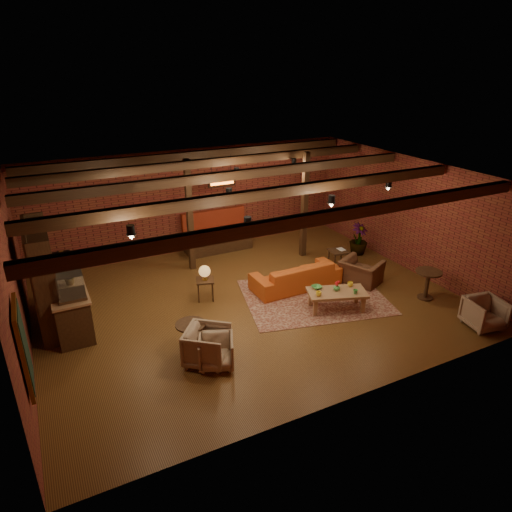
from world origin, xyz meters
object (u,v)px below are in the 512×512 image
side_table_lamp (205,274)px  round_table_right (428,280)px  armchair_a (207,344)px  side_table_book (339,252)px  armchair_far (485,312)px  sofa (296,275)px  coffee_table (336,293)px  round_table_left (191,332)px  armchair_b (216,350)px  armchair_right (361,268)px  plant_tall (362,209)px

side_table_lamp → round_table_right: bearing=-26.2°
armchair_a → side_table_book: size_ratio=1.44×
side_table_lamp → armchair_far: (5.17, -4.08, -0.32)m
armchair_far → round_table_right: bearing=105.3°
sofa → side_table_book: 1.80m
coffee_table → side_table_book: coffee_table is taller
round_table_left → round_table_right: round_table_right is taller
armchair_b → armchair_far: bearing=9.2°
coffee_table → armchair_right: 1.68m
plant_tall → armchair_right: bearing=-126.3°
sofa → armchair_far: size_ratio=3.10×
side_table_book → armchair_right: bearing=-90.9°
round_table_left → plant_tall: size_ratio=0.22×
armchair_right → side_table_book: 1.07m
round_table_right → armchair_far: bearing=-85.2°
side_table_lamp → coffee_table: bearing=-35.6°
side_table_book → round_table_right: (0.92, -2.51, -0.01)m
side_table_lamp → armchair_a: bearing=-109.9°
armchair_b → side_table_book: armchair_b is taller
side_table_book → plant_tall: size_ratio=0.20×
armchair_a → side_table_lamp: bearing=18.5°
sofa → round_table_left: sofa is taller
side_table_book → round_table_right: bearing=-69.9°
armchair_b → side_table_book: bearing=51.2°
armchair_b → round_table_right: round_table_right is taller
armchair_b → round_table_right: 5.84m
side_table_book → round_table_right: round_table_right is taller
round_table_left → round_table_right: (6.10, -0.49, 0.06)m
armchair_b → armchair_far: (5.96, -1.40, 0.04)m
side_table_lamp → side_table_book: side_table_lamp is taller
side_table_lamp → armchair_b: side_table_lamp is taller
sofa → coffee_table: bearing=99.5°
side_table_book → plant_tall: bearing=26.3°
coffee_table → armchair_b: bearing=-167.2°
coffee_table → side_table_book: (1.46, 1.93, 0.09)m
side_table_lamp → plant_tall: size_ratio=0.31×
round_table_right → plant_tall: (0.28, 3.11, 0.96)m
armchair_a → round_table_right: size_ratio=1.11×
side_table_book → armchair_a: bearing=-153.3°
sofa → armchair_far: bearing=126.6°
side_table_lamp → round_table_left: side_table_lamp is taller
side_table_lamp → round_table_left: bearing=-118.1°
armchair_a → armchair_far: (6.08, -1.57, -0.03)m
armchair_b → round_table_right: size_ratio=0.92×
sofa → armchair_a: (-3.30, -2.05, 0.07)m
sofa → armchair_far: (2.78, -3.62, 0.04)m
armchair_a → round_table_right: (5.95, 0.02, 0.09)m
armchair_a → side_table_book: bearing=-24.8°
armchair_b → armchair_a: bearing=145.9°
round_table_right → armchair_far: armchair_far is taller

